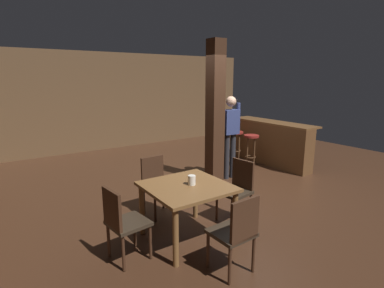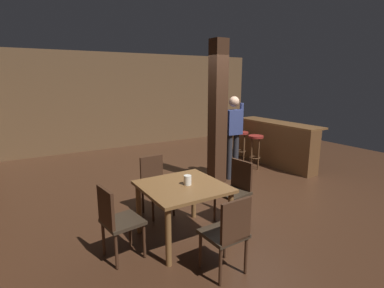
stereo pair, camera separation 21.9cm
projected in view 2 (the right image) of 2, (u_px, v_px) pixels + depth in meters
ground_plane at (231, 187)px, 5.85m from camera, size 10.80×10.80×0.00m
wall_back at (141, 100)px, 9.29m from camera, size 8.00×0.10×2.80m
pillar at (218, 113)px, 5.86m from camera, size 0.28×0.28×2.80m
dining_table at (183, 193)px, 3.86m from camera, size 1.02×1.02×0.74m
chair_north at (155, 182)px, 4.61m from camera, size 0.44×0.44×0.89m
chair_west at (116, 219)px, 3.41m from camera, size 0.47×0.47×0.89m
chair_east at (236, 188)px, 4.38m from camera, size 0.47×0.47×0.89m
chair_south at (228, 232)px, 3.13m from camera, size 0.43×0.43×0.89m
napkin_cup at (188, 180)px, 3.83m from camera, size 0.10×0.10×0.13m
standing_person at (233, 132)px, 6.12m from camera, size 0.47×0.22×1.72m
bar_counter at (274, 143)px, 7.26m from camera, size 0.56×2.30×1.04m
bar_stool_near at (256, 144)px, 6.89m from camera, size 0.34×0.34×0.79m
bar_stool_mid at (241, 139)px, 7.56m from camera, size 0.35×0.35×0.75m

